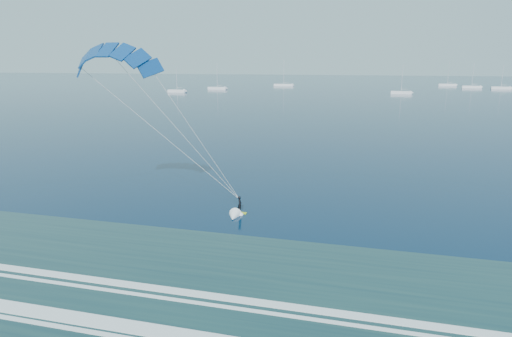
{
  "coord_description": "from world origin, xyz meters",
  "views": [
    {
      "loc": [
        6.22,
        -12.8,
        13.17
      ],
      "look_at": [
        -3.11,
        22.05,
        4.67
      ],
      "focal_mm": 32.0,
      "sensor_mm": 36.0,
      "label": 1
    }
  ],
  "objects_px": {
    "kitesurfer_rig": "(175,127)",
    "sailboat_4": "(472,87)",
    "sailboat_3": "(401,92)",
    "sailboat_1": "(217,88)",
    "sailboat_2": "(284,85)",
    "sailboat_0": "(177,91)",
    "sailboat_8": "(447,85)",
    "sailboat_7": "(501,88)"
  },
  "relations": [
    {
      "from": "sailboat_7",
      "to": "sailboat_8",
      "type": "distance_m",
      "value": 32.21
    },
    {
      "from": "sailboat_1",
      "to": "sailboat_8",
      "type": "height_order",
      "value": "sailboat_8"
    },
    {
      "from": "sailboat_8",
      "to": "kitesurfer_rig",
      "type": "bearing_deg",
      "value": -102.31
    },
    {
      "from": "kitesurfer_rig",
      "to": "sailboat_0",
      "type": "relative_size",
      "value": 1.42
    },
    {
      "from": "sailboat_2",
      "to": "sailboat_8",
      "type": "xyz_separation_m",
      "value": [
        86.56,
        24.36,
        -0.0
      ]
    },
    {
      "from": "kitesurfer_rig",
      "to": "sailboat_7",
      "type": "relative_size",
      "value": 1.36
    },
    {
      "from": "sailboat_3",
      "to": "sailboat_4",
      "type": "bearing_deg",
      "value": 56.03
    },
    {
      "from": "sailboat_1",
      "to": "sailboat_8",
      "type": "relative_size",
      "value": 0.95
    },
    {
      "from": "sailboat_0",
      "to": "kitesurfer_rig",
      "type": "bearing_deg",
      "value": -65.41
    },
    {
      "from": "sailboat_2",
      "to": "sailboat_1",
      "type": "bearing_deg",
      "value": -122.53
    },
    {
      "from": "kitesurfer_rig",
      "to": "sailboat_4",
      "type": "relative_size",
      "value": 1.26
    },
    {
      "from": "kitesurfer_rig",
      "to": "sailboat_2",
      "type": "bearing_deg",
      "value": 99.2
    },
    {
      "from": "kitesurfer_rig",
      "to": "sailboat_8",
      "type": "distance_m",
      "value": 243.72
    },
    {
      "from": "kitesurfer_rig",
      "to": "sailboat_7",
      "type": "bearing_deg",
      "value": 71.09
    },
    {
      "from": "sailboat_3",
      "to": "sailboat_4",
      "type": "distance_m",
      "value": 64.74
    },
    {
      "from": "sailboat_2",
      "to": "sailboat_3",
      "type": "height_order",
      "value": "sailboat_2"
    },
    {
      "from": "sailboat_0",
      "to": "sailboat_3",
      "type": "height_order",
      "value": "sailboat_3"
    },
    {
      "from": "kitesurfer_rig",
      "to": "sailboat_7",
      "type": "height_order",
      "value": "kitesurfer_rig"
    },
    {
      "from": "sailboat_1",
      "to": "kitesurfer_rig",
      "type": "bearing_deg",
      "value": -71.33
    },
    {
      "from": "kitesurfer_rig",
      "to": "sailboat_7",
      "type": "xyz_separation_m",
      "value": [
        73.28,
        213.86,
        -7.26
      ]
    },
    {
      "from": "sailboat_1",
      "to": "sailboat_2",
      "type": "distance_m",
      "value": 45.7
    },
    {
      "from": "sailboat_0",
      "to": "sailboat_4",
      "type": "relative_size",
      "value": 0.89
    },
    {
      "from": "sailboat_3",
      "to": "sailboat_4",
      "type": "relative_size",
      "value": 0.93
    },
    {
      "from": "sailboat_2",
      "to": "sailboat_4",
      "type": "height_order",
      "value": "sailboat_2"
    },
    {
      "from": "kitesurfer_rig",
      "to": "sailboat_8",
      "type": "xyz_separation_m",
      "value": [
        51.95,
        238.0,
        -7.24
      ]
    },
    {
      "from": "sailboat_0",
      "to": "sailboat_7",
      "type": "bearing_deg",
      "value": 23.9
    },
    {
      "from": "kitesurfer_rig",
      "to": "sailboat_4",
      "type": "xyz_separation_m",
      "value": [
        61.0,
        219.09,
        -7.25
      ]
    },
    {
      "from": "sailboat_1",
      "to": "sailboat_4",
      "type": "distance_m",
      "value": 127.98
    },
    {
      "from": "sailboat_2",
      "to": "sailboat_8",
      "type": "relative_size",
      "value": 1.08
    },
    {
      "from": "sailboat_2",
      "to": "sailboat_8",
      "type": "height_order",
      "value": "sailboat_2"
    },
    {
      "from": "sailboat_0",
      "to": "sailboat_4",
      "type": "bearing_deg",
      "value": 27.7
    },
    {
      "from": "kitesurfer_rig",
      "to": "sailboat_1",
      "type": "distance_m",
      "value": 184.99
    },
    {
      "from": "kitesurfer_rig",
      "to": "sailboat_2",
      "type": "distance_m",
      "value": 216.55
    },
    {
      "from": "kitesurfer_rig",
      "to": "sailboat_1",
      "type": "bearing_deg",
      "value": 108.67
    },
    {
      "from": "sailboat_1",
      "to": "sailboat_2",
      "type": "bearing_deg",
      "value": 57.47
    },
    {
      "from": "sailboat_0",
      "to": "sailboat_2",
      "type": "xyz_separation_m",
      "value": [
        34.41,
        62.83,
        0.02
      ]
    },
    {
      "from": "kitesurfer_rig",
      "to": "sailboat_3",
      "type": "xyz_separation_m",
      "value": [
        24.83,
        165.4,
        -7.25
      ]
    },
    {
      "from": "sailboat_2",
      "to": "sailboat_3",
      "type": "relative_size",
      "value": 1.22
    },
    {
      "from": "sailboat_1",
      "to": "sailboat_3",
      "type": "height_order",
      "value": "sailboat_1"
    },
    {
      "from": "sailboat_4",
      "to": "sailboat_7",
      "type": "relative_size",
      "value": 1.08
    },
    {
      "from": "sailboat_1",
      "to": "sailboat_8",
      "type": "distance_m",
      "value": 127.69
    },
    {
      "from": "sailboat_2",
      "to": "sailboat_3",
      "type": "distance_m",
      "value": 76.55
    }
  ]
}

